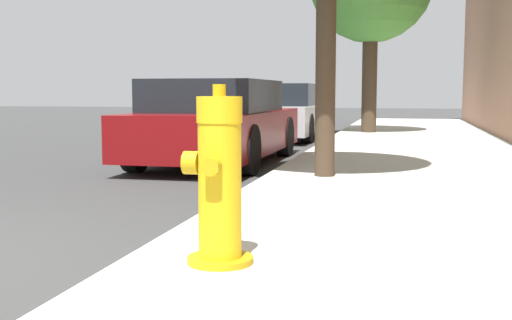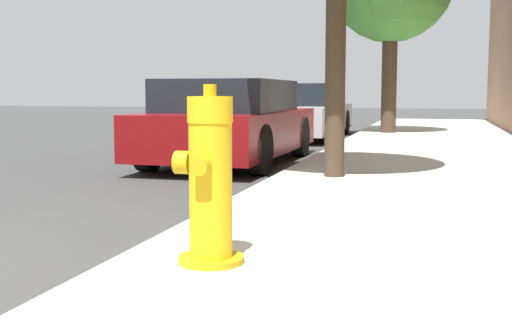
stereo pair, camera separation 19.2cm
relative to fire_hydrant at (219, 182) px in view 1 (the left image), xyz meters
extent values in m
cube|color=beige|center=(1.13, -0.33, -0.50)|extent=(3.37, 40.00, 0.13)
cylinder|color=#C39C11|center=(0.00, 0.00, -0.42)|extent=(0.36, 0.36, 0.04)
cylinder|color=yellow|center=(0.00, 0.00, -0.04)|extent=(0.23, 0.23, 0.72)
cylinder|color=yellow|center=(0.00, 0.00, 0.39)|extent=(0.24, 0.24, 0.14)
cylinder|color=#C39C11|center=(0.00, 0.00, 0.49)|extent=(0.07, 0.07, 0.06)
cylinder|color=#C39C11|center=(0.00, -0.15, 0.10)|extent=(0.09, 0.07, 0.09)
cylinder|color=#C39C11|center=(0.00, 0.15, 0.10)|extent=(0.09, 0.07, 0.09)
cylinder|color=#C39C11|center=(-0.15, 0.00, 0.10)|extent=(0.08, 0.13, 0.13)
cube|color=maroon|center=(-1.74, 5.83, -0.10)|extent=(1.70, 4.07, 0.59)
cube|color=black|center=(-1.74, 5.67, 0.43)|extent=(1.56, 2.24, 0.45)
cylinder|color=black|center=(-2.51, 7.09, -0.25)|extent=(0.20, 0.65, 0.65)
cylinder|color=black|center=(-0.97, 7.09, -0.25)|extent=(0.20, 0.65, 0.65)
cylinder|color=black|center=(-2.51, 4.57, -0.25)|extent=(0.20, 0.65, 0.65)
cylinder|color=black|center=(-0.97, 4.57, -0.25)|extent=(0.20, 0.65, 0.65)
cube|color=#B7B7BC|center=(-1.77, 11.23, -0.11)|extent=(1.69, 4.56, 0.59)
cube|color=black|center=(-1.77, 11.04, 0.42)|extent=(1.56, 2.51, 0.48)
cylinder|color=black|center=(-2.54, 12.64, -0.27)|extent=(0.20, 0.61, 0.61)
cylinder|color=black|center=(-1.00, 12.64, -0.27)|extent=(0.20, 0.61, 0.61)
cylinder|color=black|center=(-2.54, 9.81, -0.27)|extent=(0.20, 0.61, 0.61)
cylinder|color=black|center=(-1.00, 9.81, -0.27)|extent=(0.20, 0.61, 0.61)
cylinder|color=#423323|center=(0.10, 3.74, 0.84)|extent=(0.22, 0.22, 2.55)
cylinder|color=#423323|center=(0.13, 11.73, 0.82)|extent=(0.34, 0.34, 2.52)
camera|label=1|loc=(0.96, -3.25, 0.48)|focal=45.00mm
camera|label=2|loc=(1.15, -3.20, 0.48)|focal=45.00mm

